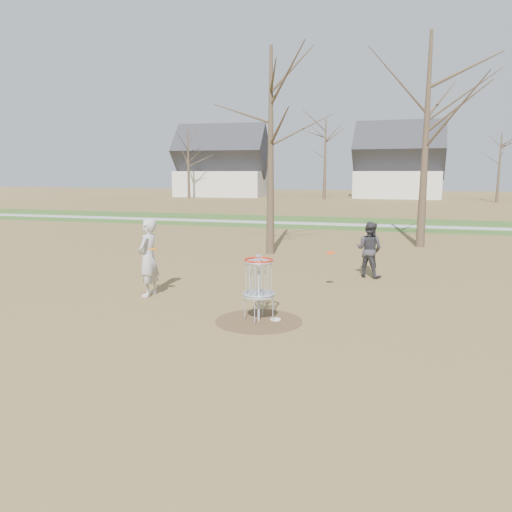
{
  "coord_description": "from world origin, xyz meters",
  "views": [
    {
      "loc": [
        2.75,
        -9.54,
        3.03
      ],
      "look_at": [
        -0.5,
        1.5,
        1.1
      ],
      "focal_mm": 35.0,
      "sensor_mm": 36.0,
      "label": 1
    }
  ],
  "objects_px": {
    "player_standing": "(148,258)",
    "disc_grounded": "(276,319)",
    "player_throwing": "(369,250)",
    "disc_golf_basket": "(259,278)"
  },
  "relations": [
    {
      "from": "player_throwing",
      "to": "disc_golf_basket",
      "type": "distance_m",
      "value": 5.49
    },
    {
      "from": "player_standing",
      "to": "disc_grounded",
      "type": "relative_size",
      "value": 8.74
    },
    {
      "from": "player_throwing",
      "to": "disc_golf_basket",
      "type": "xyz_separation_m",
      "value": [
        -1.87,
        -5.17,
        0.1
      ]
    },
    {
      "from": "player_standing",
      "to": "disc_grounded",
      "type": "xyz_separation_m",
      "value": [
        3.54,
        -1.16,
        -0.94
      ]
    },
    {
      "from": "player_standing",
      "to": "player_throwing",
      "type": "relative_size",
      "value": 1.18
    },
    {
      "from": "player_standing",
      "to": "player_throwing",
      "type": "bearing_deg",
      "value": 126.45
    },
    {
      "from": "disc_grounded",
      "to": "disc_golf_basket",
      "type": "height_order",
      "value": "disc_golf_basket"
    },
    {
      "from": "player_throwing",
      "to": "disc_grounded",
      "type": "bearing_deg",
      "value": 93.77
    },
    {
      "from": "disc_grounded",
      "to": "disc_golf_basket",
      "type": "relative_size",
      "value": 0.16
    },
    {
      "from": "player_standing",
      "to": "disc_grounded",
      "type": "distance_m",
      "value": 3.84
    }
  ]
}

